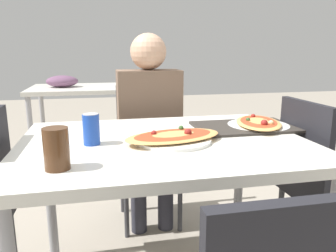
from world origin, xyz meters
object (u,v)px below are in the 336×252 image
(dining_table, at_px, (164,156))
(person_seated, at_px, (149,117))
(soda_can, at_px, (91,129))
(pizza_main, at_px, (173,137))
(chair_far_seated, at_px, (147,146))
(drink_glass, at_px, (56,149))
(chair_side_right, at_px, (321,181))
(pizza_second, at_px, (258,124))

(dining_table, height_order, person_seated, person_seated)
(person_seated, relative_size, soda_can, 9.95)
(soda_can, bearing_deg, pizza_main, -4.95)
(chair_far_seated, bearing_deg, person_seated, 90.00)
(soda_can, bearing_deg, chair_far_seated, 67.11)
(person_seated, xyz_separation_m, drink_glass, (-0.44, -0.96, 0.10))
(chair_side_right, bearing_deg, person_seated, -132.42)
(soda_can, relative_size, pizza_second, 0.30)
(chair_side_right, height_order, drink_glass, chair_side_right)
(pizza_second, bearing_deg, pizza_main, -160.21)
(dining_table, xyz_separation_m, pizza_main, (0.03, -0.04, 0.09))
(person_seated, distance_m, pizza_second, 0.72)
(pizza_second, bearing_deg, chair_side_right, -23.65)
(soda_can, bearing_deg, pizza_second, 9.93)
(dining_table, xyz_separation_m, soda_can, (-0.30, -0.02, 0.14))
(pizza_second, bearing_deg, soda_can, -170.07)
(pizza_main, bearing_deg, dining_table, 126.52)
(chair_side_right, bearing_deg, chair_far_seated, -136.89)
(chair_side_right, bearing_deg, pizza_main, -86.77)
(chair_far_seated, xyz_separation_m, pizza_main, (-0.01, -0.83, 0.28))
(pizza_main, xyz_separation_m, pizza_second, (0.47, 0.17, -0.00))
(chair_far_seated, bearing_deg, pizza_second, 124.34)
(chair_side_right, relative_size, drink_glass, 6.79)
(chair_far_seated, height_order, person_seated, person_seated)
(dining_table, xyz_separation_m, drink_glass, (-0.40, -0.28, 0.14))
(person_seated, bearing_deg, pizza_second, 129.51)
(drink_glass, xyz_separation_m, pizza_second, (0.90, 0.41, -0.05))
(person_seated, distance_m, pizza_main, 0.72)
(chair_far_seated, distance_m, person_seated, 0.25)
(dining_table, distance_m, person_seated, 0.68)
(chair_far_seated, xyz_separation_m, chair_side_right, (0.74, -0.79, 0.00))
(person_seated, bearing_deg, dining_table, 86.31)
(drink_glass, bearing_deg, pizza_main, 29.02)
(dining_table, relative_size, chair_far_seated, 1.31)
(pizza_main, bearing_deg, chair_side_right, 3.23)
(chair_far_seated, distance_m, pizza_main, 0.88)
(dining_table, height_order, chair_far_seated, chair_far_seated)
(person_seated, distance_m, soda_can, 0.78)
(dining_table, xyz_separation_m, pizza_second, (0.50, 0.12, 0.09))
(dining_table, xyz_separation_m, chair_far_seated, (0.04, 0.79, -0.18))
(soda_can, height_order, pizza_second, soda_can)
(chair_far_seated, relative_size, drink_glass, 6.79)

